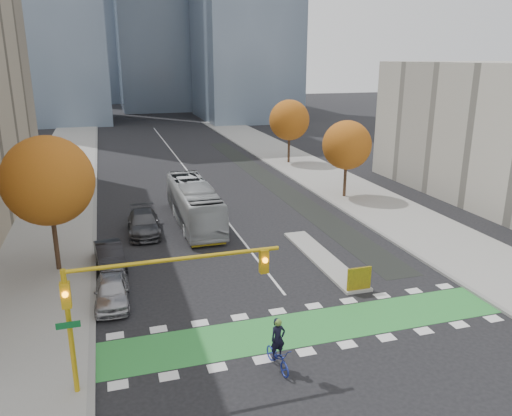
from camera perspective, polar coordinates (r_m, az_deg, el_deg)
ground at (r=23.56m, az=7.68°, el=-15.10°), size 300.00×300.00×0.00m
sidewalk_west at (r=40.30m, az=-22.92°, el=-2.35°), size 7.00×120.00×0.15m
sidewalk_east at (r=45.74m, az=12.83°, el=0.78°), size 7.00×120.00×0.15m
curb_west at (r=40.03m, az=-17.96°, el=-1.94°), size 0.30×120.00×0.16m
curb_east at (r=44.15m, az=8.86°, el=0.42°), size 0.30×120.00×0.16m
bike_crossing at (r=24.73m, az=6.21°, el=-13.36°), size 20.00×3.00×0.01m
centre_line at (r=60.00m, az=-8.24°, el=4.75°), size 0.15×70.00×0.01m
bike_lane_paint at (r=52.20m, az=1.66°, el=3.10°), size 2.50×50.00×0.01m
median_island at (r=32.32m, az=7.60°, el=-5.73°), size 1.60×10.00×0.16m
hazard_board at (r=28.12m, az=11.70°, el=-7.91°), size 1.40×0.12×1.30m
tree_west at (r=31.00m, az=-22.66°, el=2.88°), size 5.20×5.20×8.22m
tree_east_near at (r=45.70m, az=10.33°, el=7.08°), size 4.40×4.40×7.08m
tree_east_far at (r=60.35m, az=3.83°, el=9.99°), size 4.80×4.80×7.65m
traffic_signal_west at (r=19.46m, az=-13.24°, el=-9.12°), size 8.53×0.56×5.20m
cyclist at (r=21.40m, az=2.50°, el=-16.13°), size 0.95×2.05×2.28m
bus at (r=38.80m, az=-7.09°, el=0.55°), size 2.74×11.54×3.21m
parked_car_a at (r=27.42m, az=-16.13°, el=-9.07°), size 1.90×4.38×1.47m
parked_car_b at (r=32.01m, az=-16.36°, el=-5.26°), size 1.97×4.59×1.47m
parked_car_c at (r=37.39m, az=-12.73°, el=-1.68°), size 2.40×5.53×1.58m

